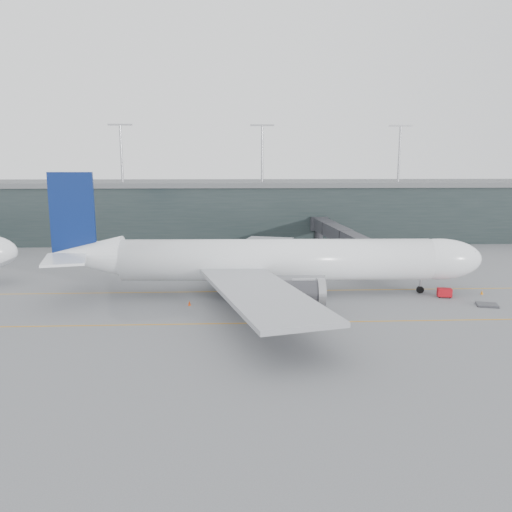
{
  "coord_description": "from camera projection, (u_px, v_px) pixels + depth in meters",
  "views": [
    {
      "loc": [
        -2.62,
        -79.53,
        19.35
      ],
      "look_at": [
        0.98,
        -4.0,
        5.59
      ],
      "focal_mm": 35.0,
      "sensor_mm": 36.0,
      "label": 1
    }
  ],
  "objects": [
    {
      "name": "uld_a",
      "position": [
        213.0,
        266.0,
        91.85
      ],
      "size": [
        2.5,
        2.18,
        1.96
      ],
      "rotation": [
        0.0,
        0.0,
        0.23
      ],
      "color": "#38383D",
      "rests_on": "ground"
    },
    {
      "name": "terminal",
      "position": [
        242.0,
        209.0,
        137.37
      ],
      "size": [
        240.0,
        36.0,
        29.0
      ],
      "color": "#1C2727",
      "rests_on": "ground"
    },
    {
      "name": "taxiline_b",
      "position": [
        254.0,
        323.0,
        62.08
      ],
      "size": [
        160.0,
        0.25,
        0.02
      ],
      "primitive_type": "cube",
      "color": "#C78412",
      "rests_on": "ground"
    },
    {
      "name": "cone_tail",
      "position": [
        189.0,
        303.0,
        69.82
      ],
      "size": [
        0.45,
        0.45,
        0.71
      ],
      "primitive_type": "cone",
      "color": "#F44B0D",
      "rests_on": "ground"
    },
    {
      "name": "cone_wing_port",
      "position": [
        307.0,
        268.0,
        93.51
      ],
      "size": [
        0.4,
        0.4,
        0.64
      ],
      "primitive_type": "cone",
      "color": "#D2480B",
      "rests_on": "ground"
    },
    {
      "name": "gse_cart",
      "position": [
        444.0,
        292.0,
        74.06
      ],
      "size": [
        2.22,
        1.65,
        1.37
      ],
      "rotation": [
        0.0,
        0.0,
        -0.2
      ],
      "color": "#B20C16",
      "rests_on": "ground"
    },
    {
      "name": "cone_wing_stbd",
      "position": [
        322.0,
        320.0,
        62.08
      ],
      "size": [
        0.46,
        0.46,
        0.73
      ],
      "primitive_type": "cone",
      "color": "#D13F0B",
      "rests_on": "ground"
    },
    {
      "name": "cone_nose",
      "position": [
        482.0,
        292.0,
        75.84
      ],
      "size": [
        0.43,
        0.43,
        0.68
      ],
      "primitive_type": "cone",
      "color": "orange",
      "rests_on": "ground"
    },
    {
      "name": "taxiline_lead_main",
      "position": [
        270.0,
        262.0,
        101.63
      ],
      "size": [
        0.25,
        60.0,
        0.02
      ],
      "primitive_type": "cube",
      "color": "#C78412",
      "rests_on": "ground"
    },
    {
      "name": "main_aircraft",
      "position": [
        273.0,
        261.0,
        75.25
      ],
      "size": [
        65.55,
        61.71,
        18.41
      ],
      "rotation": [
        0.0,
        0.0,
        -0.03
      ],
      "color": "white",
      "rests_on": "ground"
    },
    {
      "name": "uld_b",
      "position": [
        237.0,
        264.0,
        93.73
      ],
      "size": [
        2.64,
        2.37,
        1.99
      ],
      "rotation": [
        0.0,
        0.0,
        0.33
      ],
      "color": "#38383D",
      "rests_on": "ground"
    },
    {
      "name": "taxiline_a",
      "position": [
        250.0,
        291.0,
        77.81
      ],
      "size": [
        160.0,
        0.25,
        0.02
      ],
      "primitive_type": "cube",
      "color": "#C78412",
      "rests_on": "ground"
    },
    {
      "name": "uld_c",
      "position": [
        246.0,
        265.0,
        92.62
      ],
      "size": [
        2.53,
        2.18,
        2.03
      ],
      "rotation": [
        0.0,
        0.0,
        -0.19
      ],
      "color": "#38383D",
      "rests_on": "ground"
    },
    {
      "name": "jet_bridge",
      "position": [
        337.0,
        232.0,
        106.18
      ],
      "size": [
        5.96,
        46.41,
        7.06
      ],
      "rotation": [
        0.0,
        0.0,
        0.05
      ],
      "color": "#2B2B30",
      "rests_on": "ground"
    },
    {
      "name": "ground",
      "position": [
        249.0,
        285.0,
        81.74
      ],
      "size": [
        320.0,
        320.0,
        0.0
      ],
      "primitive_type": "plane",
      "color": "slate",
      "rests_on": "ground"
    },
    {
      "name": "baggage_dolly",
      "position": [
        487.0,
        305.0,
        69.67
      ],
      "size": [
        3.28,
        2.9,
        0.28
      ],
      "primitive_type": "cube",
      "rotation": [
        0.0,
        0.0,
        -0.28
      ],
      "color": "#37383C",
      "rests_on": "ground"
    }
  ]
}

